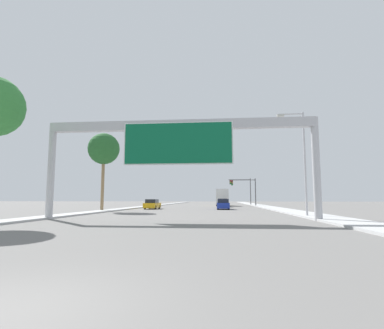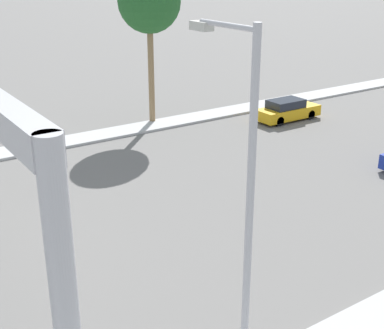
% 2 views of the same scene
% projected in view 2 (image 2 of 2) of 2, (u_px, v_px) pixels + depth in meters
% --- Properties ---
extents(car_mid_right, '(1.72, 4.62, 1.44)m').
position_uv_depth(car_mid_right, '(287.00, 110.00, 36.21)').
color(car_mid_right, gold).
rests_on(car_mid_right, ground).
extents(palm_tree_background, '(3.94, 3.94, 9.80)m').
position_uv_depth(palm_tree_background, '(149.00, 2.00, 33.07)').
color(palm_tree_background, '#8C704C').
rests_on(palm_tree_background, ground).
extents(street_lamp_right, '(2.30, 0.28, 9.06)m').
position_uv_depth(street_lamp_right, '(243.00, 195.00, 11.96)').
color(street_lamp_right, '#B2B2B7').
rests_on(street_lamp_right, ground).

